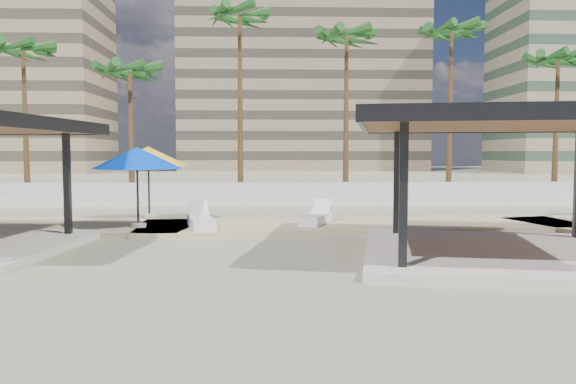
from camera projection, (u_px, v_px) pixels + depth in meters
name	position (u px, v px, depth m)	size (l,w,h in m)	color
ground	(326.00, 267.00, 13.56)	(200.00, 200.00, 0.00)	tan
promenade	(358.00, 224.00, 21.27)	(44.45, 7.97, 0.24)	#C6B284
boundary_wall	(295.00, 194.00, 29.47)	(56.00, 0.30, 1.20)	silver
building_mid	(302.00, 81.00, 90.47)	(38.00, 16.00, 30.40)	#847259
pavilion_central	(504.00, 173.00, 14.56)	(8.69, 8.69, 3.75)	beige
umbrella_b	(148.00, 156.00, 22.34)	(4.20, 4.20, 2.82)	beige
umbrella_f	(137.00, 158.00, 19.26)	(3.37, 3.37, 2.77)	beige
lounger_a	(201.00, 222.00, 19.24)	(1.26, 2.39, 0.86)	white
lounger_b	(316.00, 218.00, 20.44)	(1.44, 2.27, 0.82)	white
palm_b	(23.00, 56.00, 31.12)	(3.00, 3.00, 9.30)	brown
palm_c	(130.00, 76.00, 30.81)	(3.00, 3.00, 8.05)	brown
palm_d	(240.00, 24.00, 31.61)	(3.00, 3.00, 11.28)	brown
palm_e	(347.00, 43.00, 31.39)	(3.00, 3.00, 10.13)	brown
palm_f	(451.00, 39.00, 31.77)	(3.00, 3.00, 10.45)	brown
palm_g	(558.00, 65.00, 31.69)	(3.00, 3.00, 8.86)	brown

